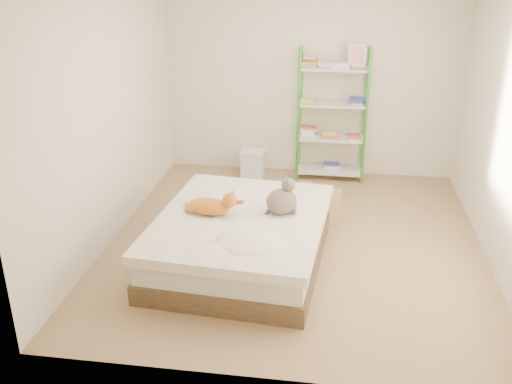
% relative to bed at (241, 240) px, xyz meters
% --- Properties ---
extents(room, '(3.81, 4.21, 2.61)m').
position_rel_bed_xyz_m(room, '(0.48, 0.51, 1.05)').
color(room, '#977458').
rests_on(room, ground).
extents(bed, '(1.68, 2.04, 0.49)m').
position_rel_bed_xyz_m(bed, '(0.00, 0.00, 0.00)').
color(bed, brown).
rests_on(bed, ground).
extents(orange_cat, '(0.51, 0.32, 0.19)m').
position_rel_bed_xyz_m(orange_cat, '(-0.31, 0.02, 0.34)').
color(orange_cat, '#C48326').
rests_on(orange_cat, bed).
extents(grey_cat, '(0.39, 0.37, 0.36)m').
position_rel_bed_xyz_m(grey_cat, '(0.37, 0.12, 0.43)').
color(grey_cat, gray).
rests_on(grey_cat, bed).
extents(shelf_unit, '(0.88, 0.36, 1.74)m').
position_rel_bed_xyz_m(shelf_unit, '(0.79, 2.39, 0.66)').
color(shelf_unit, green).
rests_on(shelf_unit, ground).
extents(cardboard_box, '(0.63, 0.66, 0.41)m').
position_rel_bed_xyz_m(cardboard_box, '(0.63, 1.06, -0.07)').
color(cardboard_box, tan).
rests_on(cardboard_box, ground).
extents(white_bin, '(0.32, 0.29, 0.36)m').
position_rel_bed_xyz_m(white_bin, '(-0.23, 2.26, -0.06)').
color(white_bin, silver).
rests_on(white_bin, ground).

